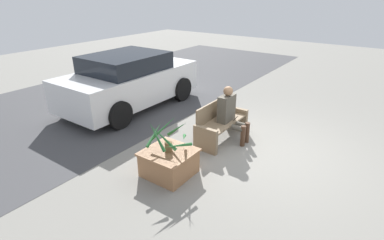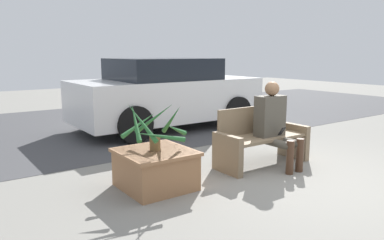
# 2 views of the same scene
# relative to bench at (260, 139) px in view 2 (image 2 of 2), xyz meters

# --- Properties ---
(ground_plane) EXTENTS (30.00, 30.00, 0.00)m
(ground_plane) POSITION_rel_bench_xyz_m (0.01, -1.03, -0.38)
(ground_plane) COLOR gray
(road_surface) EXTENTS (20.00, 6.00, 0.01)m
(road_surface) POSITION_rel_bench_xyz_m (0.01, 4.34, -0.38)
(road_surface) COLOR #424244
(road_surface) RESTS_ON ground_plane
(bench) EXTENTS (1.45, 0.55, 0.83)m
(bench) POSITION_rel_bench_xyz_m (0.00, 0.00, 0.00)
(bench) COLOR #7A664C
(bench) RESTS_ON ground_plane
(person_seated) EXTENTS (0.44, 0.64, 1.22)m
(person_seated) POSITION_rel_bench_xyz_m (0.09, -0.18, 0.28)
(person_seated) COLOR #4C473D
(person_seated) RESTS_ON ground_plane
(planter_box) EXTENTS (0.83, 0.85, 0.47)m
(planter_box) POSITION_rel_bench_xyz_m (-1.75, 0.03, -0.13)
(planter_box) COLOR #936642
(planter_box) RESTS_ON ground_plane
(potted_plant) EXTENTS (0.78, 0.78, 0.59)m
(potted_plant) POSITION_rel_bench_xyz_m (-1.76, 0.02, 0.37)
(potted_plant) COLOR brown
(potted_plant) RESTS_ON planter_box
(parked_car) EXTENTS (3.99, 1.98, 1.51)m
(parked_car) POSITION_rel_bench_xyz_m (0.31, 3.13, 0.37)
(parked_car) COLOR silver
(parked_car) RESTS_ON ground_plane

